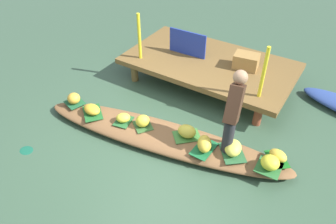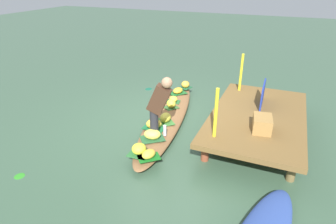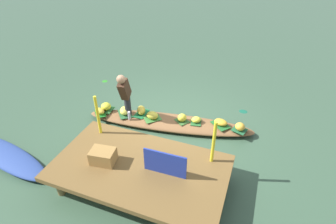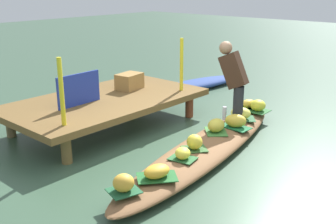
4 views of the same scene
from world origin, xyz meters
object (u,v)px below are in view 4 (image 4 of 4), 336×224
banana_bunch_3 (183,153)px  market_banner (79,89)px  vendor_person (234,76)px  vendor_boat (206,148)px  moored_boat (197,84)px  produce_crate (129,81)px  banana_bunch_1 (157,171)px  banana_bunch_7 (236,121)px  banana_bunch_6 (258,105)px  water_bottle (224,113)px  banana_bunch_5 (216,125)px  banana_bunch_4 (124,183)px  banana_bunch_8 (248,104)px  banana_bunch_2 (195,142)px  banana_bunch_0 (241,113)px

banana_bunch_3 → market_banner: market_banner is taller
vendor_person → vendor_boat: bearing=-165.5°
vendor_boat → moored_boat: (2.79, 2.33, -0.00)m
produce_crate → banana_bunch_1: bearing=-127.5°
banana_bunch_1 → banana_bunch_7: size_ratio=1.00×
banana_bunch_6 → moored_boat: bearing=62.5°
banana_bunch_3 → water_bottle: water_bottle is taller
produce_crate → banana_bunch_5: bearing=-94.0°
moored_boat → banana_bunch_4: bearing=-139.8°
banana_bunch_1 → produce_crate: produce_crate is taller
moored_boat → banana_bunch_8: (-1.07, -1.94, 0.18)m
vendor_person → banana_bunch_5: bearing=-167.4°
banana_bunch_2 → banana_bunch_8: (2.04, 0.42, -0.02)m
banana_bunch_2 → produce_crate: bearing=68.1°
vendor_person → produce_crate: size_ratio=2.77×
banana_bunch_0 → vendor_person: vendor_person is taller
vendor_boat → produce_crate: (0.52, 2.06, 0.52)m
water_bottle → produce_crate: (-0.39, 1.73, 0.31)m
moored_boat → banana_bunch_8: bearing=-108.0°
banana_bunch_1 → market_banner: size_ratio=0.41×
banana_bunch_0 → banana_bunch_1: bearing=-170.7°
vendor_person → market_banner: size_ratio=1.57×
banana_bunch_8 → water_bottle: bearing=-176.4°
vendor_boat → produce_crate: produce_crate is taller
banana_bunch_7 → market_banner: size_ratio=0.41×
banana_bunch_1 → banana_bunch_5: (1.62, 0.34, 0.02)m
banana_bunch_0 → market_banner: bearing=135.1°
banana_bunch_5 → banana_bunch_4: bearing=-171.8°
banana_bunch_2 → banana_bunch_7: banana_bunch_7 is taller
vendor_person → banana_bunch_3: bearing=-167.2°
moored_boat → water_bottle: bearing=-122.3°
banana_bunch_2 → banana_bunch_3: (-0.33, -0.08, -0.03)m
banana_bunch_1 → market_banner: 2.28m
moored_boat → vendor_person: (-1.78, -2.07, 0.79)m
banana_bunch_0 → banana_bunch_7: 0.41m
banana_bunch_3 → vendor_person: bearing=12.8°
banana_bunch_0 → produce_crate: (-0.60, 1.90, 0.32)m
banana_bunch_7 → banana_bunch_8: bearing=20.6°
moored_boat → banana_bunch_3: (-3.45, -2.45, 0.17)m
banana_bunch_3 → banana_bunch_6: banana_bunch_6 is taller
market_banner → banana_bunch_6: bearing=-38.9°
moored_boat → banana_bunch_7: (-2.05, -2.31, 0.20)m
banana_bunch_5 → banana_bunch_8: (1.33, 0.26, -0.02)m
banana_bunch_1 → banana_bunch_7: 1.99m
banana_bunch_7 → market_banner: bearing=125.9°
banana_bunch_7 → water_bottle: (0.18, 0.32, 0.00)m
water_bottle → banana_bunch_7: bearing=-119.0°
banana_bunch_5 → produce_crate: size_ratio=0.65×
banana_bunch_7 → banana_bunch_8: 1.04m
banana_bunch_4 → banana_bunch_0: bearing=7.0°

